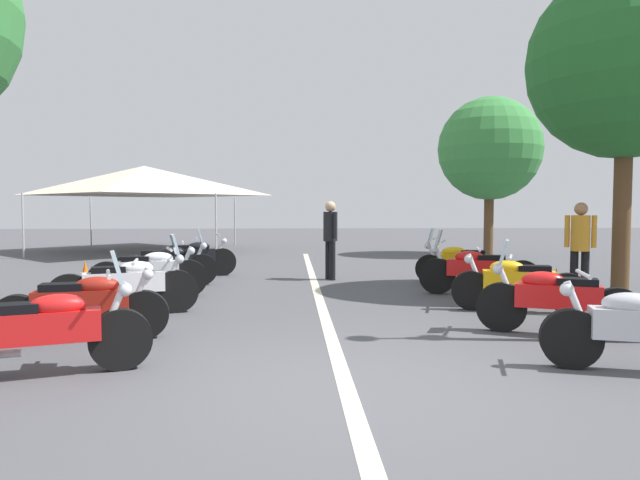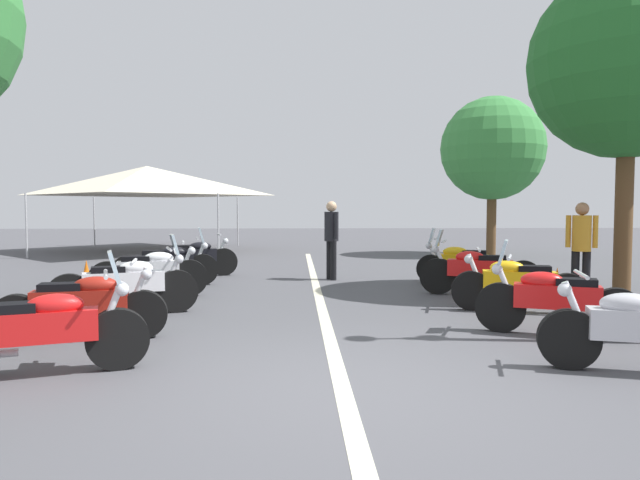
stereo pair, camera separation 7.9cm
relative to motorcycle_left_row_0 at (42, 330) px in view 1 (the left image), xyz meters
The scene contains 19 objects.
ground_plane 2.96m from the motorcycle_left_row_0, 100.07° to the right, with size 80.00×80.00×0.00m, color #4C4C51.
lane_centre_stripe 5.58m from the motorcycle_left_row_0, 31.22° to the right, with size 19.40×0.16×0.01m, color beige.
motorcycle_left_row_0 is the anchor object (origin of this frame).
motorcycle_left_row_1 1.48m from the motorcycle_left_row_0, ahead, with size 0.69×2.04×0.98m.
motorcycle_left_row_2 3.14m from the motorcycle_left_row_0, ahead, with size 0.91×2.14×1.22m.
motorcycle_left_row_3 4.85m from the motorcycle_left_row_0, ahead, with size 0.71×2.09×1.02m.
motorcycle_left_row_4 6.36m from the motorcycle_left_row_0, ahead, with size 0.74×2.14×1.22m.
motorcycle_left_row_5 8.00m from the motorcycle_left_row_0, ahead, with size 0.81×2.09×1.01m.
motorcycle_right_row_1 5.95m from the motorcycle_left_row_0, 75.20° to the right, with size 0.99×1.90×1.21m.
motorcycle_right_row_2 6.71m from the motorcycle_left_row_0, 62.00° to the right, with size 0.86×2.02×0.99m.
motorcycle_right_row_3 7.53m from the motorcycle_left_row_0, 50.68° to the right, with size 1.00×2.11×1.23m.
motorcycle_right_row_4 8.78m from the motorcycle_left_row_0, 43.21° to the right, with size 0.95×1.92×1.20m.
traffic_cone_0 5.90m from the motorcycle_left_row_0, 15.90° to the left, with size 0.36×0.36×0.61m.
traffic_cone_1 7.96m from the motorcycle_left_row_0, 60.39° to the right, with size 0.36×0.36×0.61m.
bystander_0 7.97m from the motorcycle_left_row_0, 24.28° to the right, with size 0.49×0.32×1.78m.
bystander_1 8.77m from the motorcycle_left_row_0, 59.85° to the right, with size 0.32×0.48×1.73m.
roadside_tree_0 10.70m from the motorcycle_left_row_0, 60.23° to the right, with size 3.61×3.61×6.16m.
roadside_tree_1 16.66m from the motorcycle_left_row_0, 33.97° to the right, with size 3.49×3.49×5.38m.
event_tent 16.59m from the motorcycle_left_row_0, 10.97° to the left, with size 6.81×6.81×3.20m.
Camera 1 is at (-4.97, 0.49, 1.63)m, focal length 31.79 mm.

